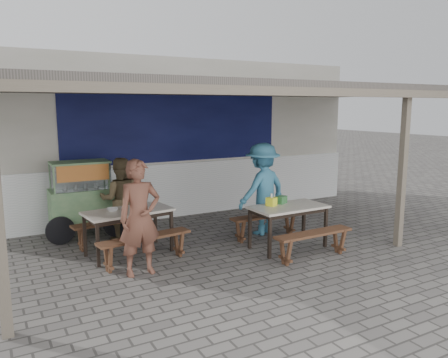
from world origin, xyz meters
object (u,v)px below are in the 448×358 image
Objects in this scene: vendor_cart at (83,196)px; patron_right_table at (262,189)px; bench_left_wall at (115,226)px; patron_street_side at (140,218)px; patron_wall_side at (120,199)px; condiment_bowl at (113,210)px; table_left at (128,215)px; table_right at (288,210)px; tissue_box at (271,202)px; bench_right_street at (314,239)px; bench_right_wall at (266,221)px; condiment_jar at (142,202)px; donation_box at (281,200)px; bench_left_street at (145,243)px.

vendor_cart is 3.40m from patron_right_table.
bench_left_wall is 0.90× the size of patron_street_side.
patron_wall_side is 8.07× the size of condiment_bowl.
table_left and table_right have the same top height.
patron_wall_side reaches higher than tissue_box.
bench_right_street is 1.00× the size of bench_right_wall.
tissue_box reaches higher than bench_right_wall.
condiment_jar is at bearing 137.25° from bench_right_street.
tissue_box is at bearing -20.72° from condiment_bowl.
donation_box is 2.45m from condiment_jar.
patron_right_table is at bearing -8.98° from table_left.
vendor_cart is at bearing 96.90° from patron_street_side.
bench_left_wall is 3.00m from donation_box.
bench_left_wall is (-0.08, 0.60, -0.33)m from table_left.
vendor_cart is (-0.52, 2.00, 0.44)m from bench_left_street.
patron_street_side reaches higher than bench_left_street.
bench_right_wall is 0.63m from patron_right_table.
bench_left_street is 7.82× the size of donation_box.
bench_right_wall is (2.43, 0.23, -0.00)m from bench_left_street.
bench_left_wall is at bearing 141.74° from condiment_jar.
patron_street_side reaches higher than bench_right_wall.
bench_right_wall is at bearing 90.00° from table_right.
table_left is at bearing 170.79° from bench_right_wall.
donation_box is at bearing 86.54° from table_right.
condiment_bowl is at bearing 84.07° from patron_wall_side.
table_left is 0.87× the size of patron_street_side.
table_left is at bearing -15.50° from condiment_bowl.
condiment_bowl is (-0.35, -0.79, 0.01)m from patron_wall_side.
vendor_cart is 1.03× the size of patron_right_table.
condiment_jar is (0.22, -0.58, 0.03)m from patron_wall_side.
table_right is (2.44, -0.44, 0.33)m from bench_left_street.
donation_box is at bearing 2.17° from patron_street_side.
bench_left_street is 1.07× the size of bench_right_wall.
table_right is 6.79× the size of donation_box.
bench_right_wall is 2.74m from patron_street_side.
bench_right_street is 4.31m from vendor_cart.
tissue_box reaches higher than table_left.
vendor_cart reaches higher than donation_box.
table_right is 0.73× the size of vendor_cart.
patron_street_side is 1.11× the size of patron_wall_side.
bench_left_wall is at bearing 90.00° from bench_left_street.
bench_left_street is at bearing -90.00° from table_left.
bench_left_wall is 3.08m from table_right.
bench_right_wall is 2.32m from condiment_jar.
patron_right_table is at bearing 66.32° from tissue_box.
patron_wall_side is at bearing 46.94° from bench_left_wall.
vendor_cart reaches higher than bench_left_wall.
patron_street_side is at bearing -176.80° from donation_box.
vendor_cart reaches higher than condiment_bowl.
condiment_bowl is (-0.13, 1.03, -0.08)m from patron_street_side.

